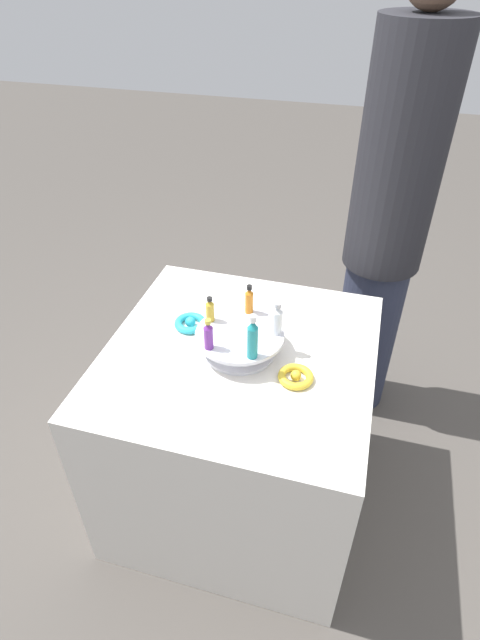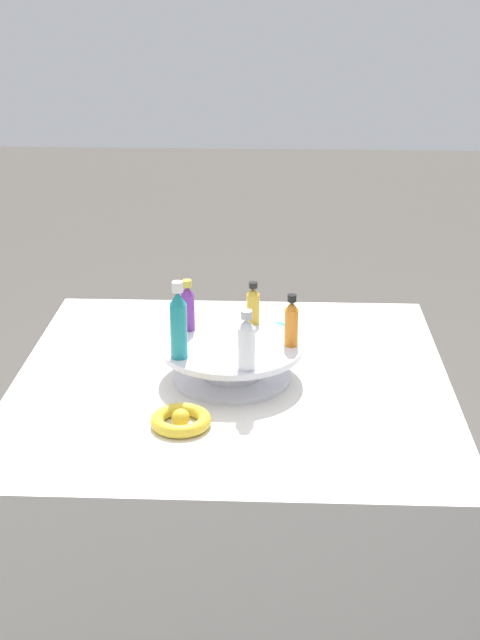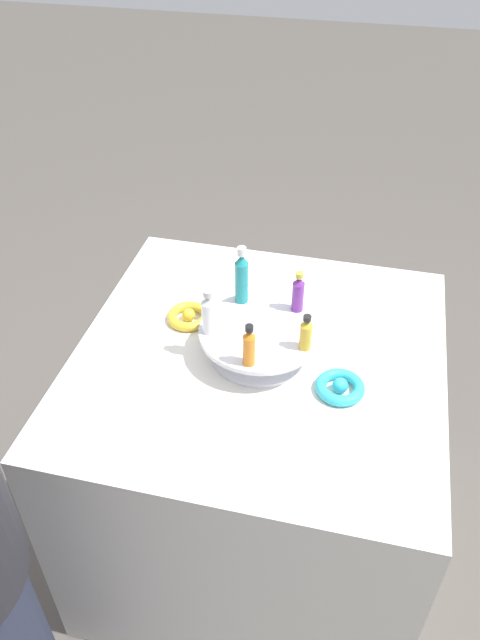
# 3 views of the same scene
# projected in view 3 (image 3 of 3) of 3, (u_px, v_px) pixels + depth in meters

# --- Properties ---
(ground_plane) EXTENTS (12.00, 12.00, 0.00)m
(ground_plane) POSITION_uv_depth(u_px,v_px,m) (255.00, 530.00, 1.92)
(ground_plane) COLOR #4C4742
(party_table) EXTENTS (0.85, 0.85, 0.74)m
(party_table) POSITION_uv_depth(u_px,v_px,m) (257.00, 454.00, 1.68)
(party_table) COLOR silver
(party_table) RESTS_ON ground_plane
(display_stand) EXTENTS (0.28, 0.28, 0.07)m
(display_stand) POSITION_uv_depth(u_px,v_px,m) (260.00, 340.00, 1.42)
(display_stand) COLOR silver
(display_stand) RESTS_ON party_table
(bottle_teal) EXTENTS (0.03, 0.03, 0.15)m
(bottle_teal) POSITION_uv_depth(u_px,v_px,m) (242.00, 277.00, 1.44)
(bottle_teal) COLOR teal
(bottle_teal) RESTS_ON display_stand
(bottle_clear) EXTENTS (0.03, 0.03, 0.11)m
(bottle_clear) POSITION_uv_depth(u_px,v_px,m) (209.00, 313.00, 1.37)
(bottle_clear) COLOR silver
(bottle_clear) RESTS_ON display_stand
(bottle_orange) EXTENTS (0.03, 0.03, 0.10)m
(bottle_orange) POSITION_uv_depth(u_px,v_px,m) (248.00, 346.00, 1.29)
(bottle_orange) COLOR orange
(bottle_orange) RESTS_ON display_stand
(bottle_gold) EXTENTS (0.03, 0.03, 0.09)m
(bottle_gold) POSITION_uv_depth(u_px,v_px,m) (306.00, 333.00, 1.33)
(bottle_gold) COLOR gold
(bottle_gold) RESTS_ON display_stand
(bottle_purple) EXTENTS (0.03, 0.03, 0.10)m
(bottle_purple) POSITION_uv_depth(u_px,v_px,m) (298.00, 293.00, 1.43)
(bottle_purple) COLOR #702D93
(bottle_purple) RESTS_ON display_stand
(ribbon_bow_gold) EXTENTS (0.11, 0.11, 0.03)m
(ribbon_bow_gold) POSITION_uv_depth(u_px,v_px,m) (189.00, 316.00, 1.54)
(ribbon_bow_gold) COLOR gold
(ribbon_bow_gold) RESTS_ON party_table
(ribbon_bow_teal) EXTENTS (0.11, 0.11, 0.03)m
(ribbon_bow_teal) POSITION_uv_depth(u_px,v_px,m) (340.00, 387.00, 1.35)
(ribbon_bow_teal) COLOR #2DB7CC
(ribbon_bow_teal) RESTS_ON party_table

